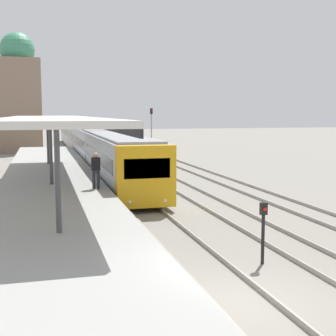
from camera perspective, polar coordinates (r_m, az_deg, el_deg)
ground_plane at (r=11.53m, az=8.99°, el=-16.00°), size 240.00×240.00×0.00m
track_platform_line at (r=11.50m, az=9.00°, el=-15.65°), size 1.51×120.00×0.15m
station_platform at (r=10.46m, az=-12.21°, el=-15.57°), size 5.07×80.00×0.99m
platform_canopy at (r=23.22m, az=-14.10°, el=5.74°), size 4.00×24.05×3.26m
person_on_platform at (r=21.57m, az=-8.79°, el=-0.03°), size 0.40×0.22×1.66m
train_near at (r=48.99m, az=-9.99°, el=3.45°), size 2.67×57.86×3.15m
signal_post_near at (r=14.07m, az=11.53°, el=-6.96°), size 0.20×0.21×1.85m
signal_mast_far at (r=56.35m, az=-2.04°, el=5.40°), size 0.28×0.29×5.03m
distant_domed_building at (r=56.56m, az=-17.72°, el=8.35°), size 5.01×5.01×13.50m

